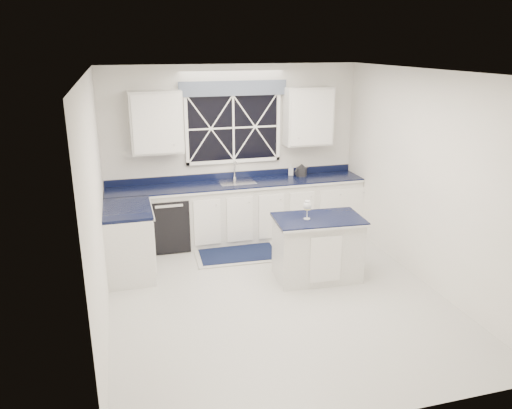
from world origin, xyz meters
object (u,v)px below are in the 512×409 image
object	(u,v)px
dishwasher	(168,221)
kettle	(301,170)
faucet	(235,170)
soap_bottle	(291,170)
wine_glass	(307,206)
island	(317,248)

from	to	relation	value
dishwasher	kettle	bearing A→B (deg)	3.01
faucet	dishwasher	bearing A→B (deg)	-169.98
kettle	soap_bottle	bearing A→B (deg)	120.29
kettle	wine_glass	world-z (taller)	kettle
faucet	kettle	distance (m)	1.09
dishwasher	wine_glass	bearing A→B (deg)	-44.60
island	kettle	distance (m)	1.86
island	kettle	world-z (taller)	kettle
faucet	kettle	size ratio (longest dim) A/B	1.12
soap_bottle	dishwasher	bearing A→B (deg)	-173.85
soap_bottle	kettle	bearing A→B (deg)	-36.43
soap_bottle	island	bearing A→B (deg)	-97.94
dishwasher	faucet	distance (m)	1.31
island	kettle	size ratio (longest dim) A/B	4.34
dishwasher	island	distance (m)	2.40
dishwasher	wine_glass	xyz separation A→B (m)	(1.63, -1.60, 0.60)
faucet	wine_glass	world-z (taller)	faucet
wine_glass	soap_bottle	world-z (taller)	soap_bottle
wine_glass	faucet	bearing A→B (deg)	106.30
dishwasher	soap_bottle	size ratio (longest dim) A/B	4.70
kettle	soap_bottle	size ratio (longest dim) A/B	1.55
dishwasher	island	size ratio (longest dim) A/B	0.70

